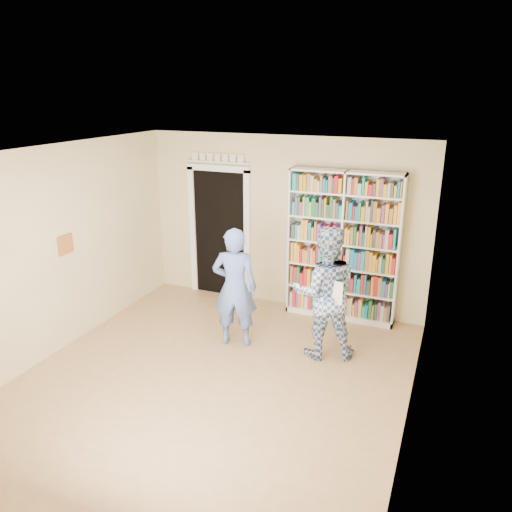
{
  "coord_description": "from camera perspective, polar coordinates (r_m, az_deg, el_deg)",
  "views": [
    {
      "loc": [
        2.48,
        -4.64,
        3.34
      ],
      "look_at": [
        0.2,
        0.9,
        1.33
      ],
      "focal_mm": 35.0,
      "sensor_mm": 36.0,
      "label": 1
    }
  ],
  "objects": [
    {
      "name": "wall_back",
      "position": [
        7.82,
        3.13,
        3.76
      ],
      "size": [
        4.5,
        0.0,
        4.5
      ],
      "primitive_type": "plane",
      "rotation": [
        1.57,
        0.0,
        0.0
      ],
      "color": "beige",
      "rests_on": "floor"
    },
    {
      "name": "wall_art",
      "position": [
        7.03,
        -20.94,
        1.25
      ],
      "size": [
        0.03,
        0.25,
        0.25
      ],
      "primitive_type": "cube",
      "color": "brown",
      "rests_on": "wall_left"
    },
    {
      "name": "doorway",
      "position": [
        8.26,
        -4.17,
        3.32
      ],
      "size": [
        1.1,
        0.08,
        2.43
      ],
      "color": "black",
      "rests_on": "floor"
    },
    {
      "name": "paper_sheet",
      "position": [
        6.16,
        8.99,
        -4.12
      ],
      "size": [
        0.21,
        0.05,
        0.29
      ],
      "primitive_type": "cube",
      "rotation": [
        0.0,
        0.0,
        -0.2
      ],
      "color": "white",
      "rests_on": "man_plaid"
    },
    {
      "name": "floor",
      "position": [
        6.24,
        -4.98,
        -13.94
      ],
      "size": [
        5.0,
        5.0,
        0.0
      ],
      "primitive_type": "plane",
      "color": "#A2764E",
      "rests_on": "ground"
    },
    {
      "name": "man_plaid",
      "position": [
        6.43,
        7.85,
        -4.19
      ],
      "size": [
        1.03,
        0.93,
        1.75
      ],
      "primitive_type": "imported",
      "rotation": [
        0.0,
        0.0,
        3.51
      ],
      "color": "#2B4986",
      "rests_on": "floor"
    },
    {
      "name": "wall_left",
      "position": [
        6.92,
        -22.12,
        0.41
      ],
      "size": [
        0.0,
        5.0,
        5.0
      ],
      "primitive_type": "plane",
      "rotation": [
        1.57,
        0.0,
        1.57
      ],
      "color": "beige",
      "rests_on": "floor"
    },
    {
      "name": "man_blue",
      "position": [
        6.67,
        -2.45,
        -3.62
      ],
      "size": [
        0.68,
        0.53,
        1.65
      ],
      "primitive_type": "imported",
      "rotation": [
        0.0,
        0.0,
        3.39
      ],
      "color": "#5A78C9",
      "rests_on": "floor"
    },
    {
      "name": "ceiling",
      "position": [
        5.3,
        -5.8,
        11.5
      ],
      "size": [
        5.0,
        5.0,
        0.0
      ],
      "primitive_type": "plane",
      "rotation": [
        3.14,
        0.0,
        0.0
      ],
      "color": "white",
      "rests_on": "wall_back"
    },
    {
      "name": "wall_right",
      "position": [
        5.06,
        17.99,
        -5.62
      ],
      "size": [
        0.0,
        5.0,
        5.0
      ],
      "primitive_type": "plane",
      "rotation": [
        1.57,
        0.0,
        -1.57
      ],
      "color": "beige",
      "rests_on": "floor"
    },
    {
      "name": "bookshelf",
      "position": [
        7.48,
        9.93,
        1.12
      ],
      "size": [
        1.64,
        0.31,
        2.25
      ],
      "rotation": [
        0.0,
        0.0,
        0.37
      ],
      "color": "white",
      "rests_on": "floor"
    }
  ]
}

